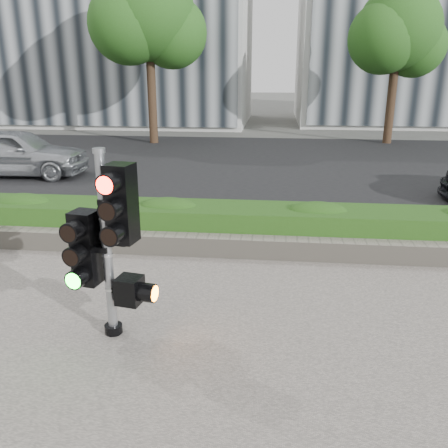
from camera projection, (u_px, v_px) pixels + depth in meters
The scene contains 9 objects.
ground at pixel (217, 310), 6.36m from camera, with size 120.00×120.00×0.00m, color #51514C.
road at pixel (253, 165), 15.80m from camera, with size 60.00×13.00×0.02m, color black.
curb at pixel (236, 230), 9.31m from camera, with size 60.00×0.25×0.12m, color gray.
stone_wall at pixel (230, 246), 8.09m from camera, with size 12.00×0.32×0.34m, color gray.
hedge at pixel (234, 225), 8.65m from camera, with size 12.00×1.00×0.68m, color #438529.
tree_left at pixel (148, 17), 18.98m from camera, with size 4.61×4.03×7.34m.
tree_right at pixel (398, 32), 19.08m from camera, with size 4.10×3.58×6.53m.
traffic_signal at pixel (110, 236), 5.39m from camera, with size 0.81×0.64×2.25m.
car_silver at pixel (16, 152), 13.99m from camera, with size 1.66×4.12×1.41m, color #B0B4B8.
Camera 1 is at (0.70, -5.63, 3.09)m, focal length 38.00 mm.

